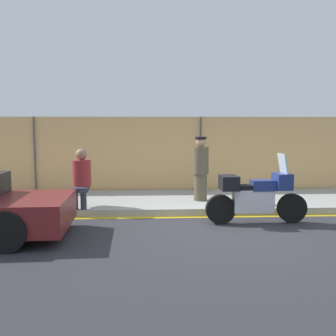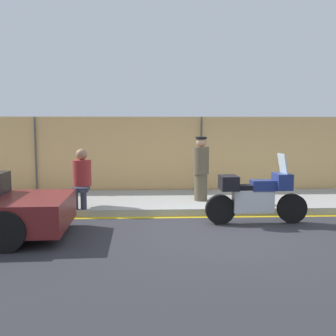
% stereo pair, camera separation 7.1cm
% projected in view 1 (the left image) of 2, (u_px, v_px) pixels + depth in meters
% --- Properties ---
extents(ground_plane, '(120.00, 120.00, 0.00)m').
position_uv_depth(ground_plane, '(226.00, 229.00, 7.92)').
color(ground_plane, '#2D2D33').
extents(sidewalk, '(36.09, 2.78, 0.16)m').
position_uv_depth(sidewalk, '(207.00, 201.00, 10.43)').
color(sidewalk, '#9E9E99').
rests_on(sidewalk, ground_plane).
extents(curb_paint_stripe, '(36.09, 0.18, 0.01)m').
position_uv_depth(curb_paint_stripe, '(217.00, 217.00, 8.97)').
color(curb_paint_stripe, gold).
rests_on(curb_paint_stripe, ground_plane).
extents(storefront_fence, '(34.29, 0.17, 2.33)m').
position_uv_depth(storefront_fence, '(200.00, 156.00, 11.78)').
color(storefront_fence, '#E5B26B').
rests_on(storefront_fence, ground_plane).
extents(motorcycle, '(2.18, 0.52, 1.49)m').
position_uv_depth(motorcycle, '(256.00, 195.00, 8.32)').
color(motorcycle, black).
rests_on(motorcycle, ground_plane).
extents(officer_standing, '(0.40, 0.40, 1.63)m').
position_uv_depth(officer_standing, '(201.00, 168.00, 10.01)').
color(officer_standing, brown).
rests_on(officer_standing, sidewalk).
extents(person_seated_on_curb, '(0.43, 0.72, 1.37)m').
position_uv_depth(person_seated_on_curb, '(81.00, 175.00, 9.29)').
color(person_seated_on_curb, '#2D3342').
rests_on(person_seated_on_curb, sidewalk).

